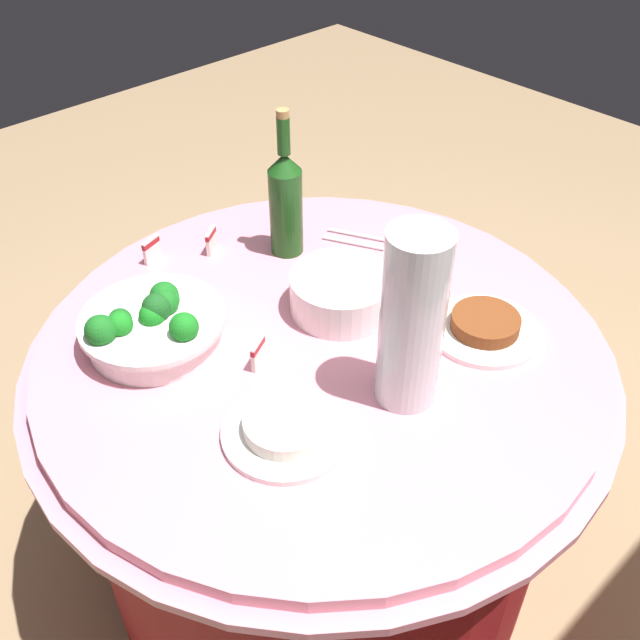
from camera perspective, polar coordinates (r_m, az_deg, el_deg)
name	(u,v)px	position (r m, az deg, el deg)	size (l,w,h in m)	color
ground_plane	(320,554)	(1.99, 0.00, -17.76)	(6.00, 6.00, 0.00)	#9E7F5B
buffet_table	(320,460)	(1.69, 0.00, -10.89)	(1.16, 1.16, 0.74)	maroon
broccoli_bowl	(153,325)	(1.43, -12.91, -0.39)	(0.28, 0.28, 0.11)	white
plate_stack	(341,293)	(1.48, 1.68, 2.13)	(0.21, 0.21, 0.08)	white
wine_bottle	(286,200)	(1.61, -2.70, 9.30)	(0.07, 0.07, 0.34)	#194C17
decorative_fruit_vase	(411,330)	(1.23, 7.13, -0.80)	(0.11, 0.11, 0.34)	silver
serving_tongs	(361,240)	(1.70, 3.23, 6.23)	(0.11, 0.16, 0.01)	silver
food_plate_rice	(286,428)	(1.24, -2.69, -8.42)	(0.22, 0.22, 0.04)	white
food_plate_stir_fry	(485,327)	(1.47, 12.72, -0.50)	(0.22, 0.22, 0.04)	white
label_placard_front	(152,249)	(1.67, -13.01, 5.46)	(0.05, 0.02, 0.05)	white
label_placard_mid	(258,352)	(1.36, -4.86, -2.52)	(0.05, 0.03, 0.05)	white
label_placard_rear	(211,239)	(1.67, -8.49, 6.24)	(0.05, 0.04, 0.05)	white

